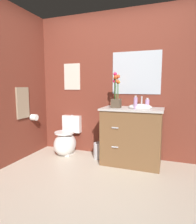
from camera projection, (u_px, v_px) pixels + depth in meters
ground_plane at (85, 195)px, 2.22m from camera, size 9.79×9.79×0.00m
wall_back at (129, 85)px, 3.32m from camera, size 4.57×0.05×2.50m
wall_left at (6, 85)px, 2.95m from camera, size 0.05×3.93×2.50m
toilet at (66, 141)px, 3.53m from camera, size 0.38×0.59×0.69m
vanity_cabinet at (132, 135)px, 3.08m from camera, size 0.94×0.56×1.07m
flower_vase at (116, 95)px, 3.03m from camera, size 0.14×0.14×0.55m
soap_bottle at (147, 104)px, 3.00m from camera, size 0.06×0.06×0.16m
lotion_bottle at (135, 103)px, 2.90m from camera, size 0.06×0.06×0.20m
trash_bin at (99, 150)px, 3.34m from camera, size 0.18×0.18×0.27m
wall_poster at (72, 77)px, 3.63m from camera, size 0.33×0.01×0.48m
wall_mirror at (136, 73)px, 3.22m from camera, size 0.80×0.01×0.70m
hanging_towel at (23, 103)px, 3.26m from camera, size 0.03×0.28×0.52m
toilet_paper_roll at (34, 117)px, 3.47m from camera, size 0.11×0.11×0.11m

